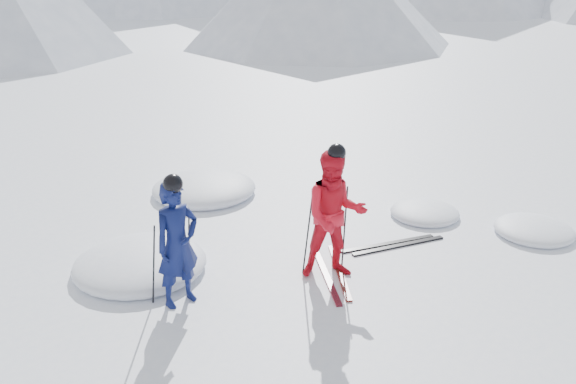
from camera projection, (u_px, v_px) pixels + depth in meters
ground at (384, 245)px, 10.04m from camera, size 160.00×160.00×0.00m
skier_blue at (177, 244)px, 8.11m from camera, size 0.71×0.54×1.77m
skier_red at (335, 215)px, 8.79m from camera, size 1.16×1.06×1.94m
pole_blue_left at (154, 265)px, 8.19m from camera, size 0.12×0.08×1.18m
pole_blue_right at (189, 252)px, 8.54m from camera, size 0.12×0.07×1.18m
pole_red_left at (308, 234)px, 8.96m from camera, size 0.13×0.10×1.29m
pole_red_right at (345, 227)px, 9.17m from camera, size 0.13×0.09×1.29m
ski_worn_left at (326, 276)px, 9.08m from camera, size 0.73×1.61×0.03m
ski_worn_right at (339, 271)px, 9.20m from camera, size 0.84×1.56×0.03m
ski_loose_a at (388, 244)px, 10.07m from camera, size 1.69×0.41×0.03m
ski_loose_b at (399, 246)px, 10.00m from camera, size 1.69×0.35×0.03m
snow_lumps at (240, 225)px, 10.80m from camera, size 7.88×6.37×0.45m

